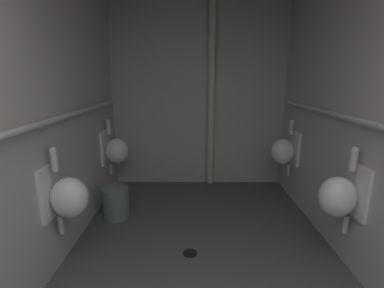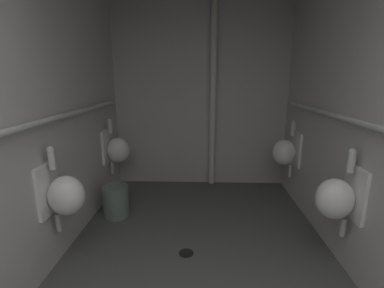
{
  "view_description": "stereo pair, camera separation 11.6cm",
  "coord_description": "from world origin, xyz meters",
  "px_view_note": "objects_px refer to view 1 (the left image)",
  "views": [
    {
      "loc": [
        -0.1,
        -0.14,
        1.63
      ],
      "look_at": [
        -0.09,
        2.82,
        0.89
      ],
      "focal_mm": 25.57,
      "sensor_mm": 36.0,
      "label": 1
    },
    {
      "loc": [
        0.02,
        -0.14,
        1.63
      ],
      "look_at": [
        -0.09,
        2.82,
        0.89
      ],
      "focal_mm": 25.57,
      "sensor_mm": 36.0,
      "label": 2
    }
  ],
  "objects_px": {
    "floor_drain": "(189,253)",
    "waste_bin": "(115,203)",
    "urinal_right_far": "(283,151)",
    "standpipe_back_wall": "(210,98)",
    "urinal_left_mid": "(66,196)",
    "urinal_right_mid": "(339,195)",
    "urinal_left_far": "(114,150)"
  },
  "relations": [
    {
      "from": "floor_drain",
      "to": "waste_bin",
      "type": "relative_size",
      "value": 0.37
    },
    {
      "from": "waste_bin",
      "to": "urinal_right_mid",
      "type": "bearing_deg",
      "value": -22.44
    },
    {
      "from": "urinal_left_far",
      "to": "urinal_right_mid",
      "type": "xyz_separation_m",
      "value": [
        2.24,
        -1.43,
        0.0
      ]
    },
    {
      "from": "urinal_right_far",
      "to": "floor_drain",
      "type": "relative_size",
      "value": 5.39
    },
    {
      "from": "urinal_left_far",
      "to": "standpipe_back_wall",
      "type": "bearing_deg",
      "value": 19.97
    },
    {
      "from": "urinal_left_mid",
      "to": "urinal_right_mid",
      "type": "xyz_separation_m",
      "value": [
        2.24,
        0.01,
        0.0
      ]
    },
    {
      "from": "standpipe_back_wall",
      "to": "waste_bin",
      "type": "distance_m",
      "value": 1.93
    },
    {
      "from": "urinal_right_mid",
      "to": "urinal_left_far",
      "type": "bearing_deg",
      "value": 147.48
    },
    {
      "from": "urinal_left_mid",
      "to": "floor_drain",
      "type": "height_order",
      "value": "urinal_left_mid"
    },
    {
      "from": "urinal_right_mid",
      "to": "urinal_left_mid",
      "type": "bearing_deg",
      "value": -179.66
    },
    {
      "from": "urinal_right_far",
      "to": "standpipe_back_wall",
      "type": "bearing_deg",
      "value": 151.83
    },
    {
      "from": "urinal_left_mid",
      "to": "urinal_right_mid",
      "type": "height_order",
      "value": "same"
    },
    {
      "from": "urinal_right_mid",
      "to": "urinal_right_far",
      "type": "height_order",
      "value": "same"
    },
    {
      "from": "urinal_left_mid",
      "to": "urinal_right_far",
      "type": "height_order",
      "value": "same"
    },
    {
      "from": "urinal_right_far",
      "to": "floor_drain",
      "type": "distance_m",
      "value": 1.86
    },
    {
      "from": "urinal_left_mid",
      "to": "urinal_right_far",
      "type": "xyz_separation_m",
      "value": [
        2.24,
        1.41,
        0.0
      ]
    },
    {
      "from": "urinal_right_far",
      "to": "urinal_left_mid",
      "type": "bearing_deg",
      "value": -147.85
    },
    {
      "from": "urinal_left_far",
      "to": "urinal_right_far",
      "type": "xyz_separation_m",
      "value": [
        2.24,
        -0.03,
        0.0
      ]
    },
    {
      "from": "urinal_left_mid",
      "to": "floor_drain",
      "type": "bearing_deg",
      "value": 10.85
    },
    {
      "from": "urinal_left_mid",
      "to": "urinal_left_far",
      "type": "distance_m",
      "value": 1.44
    },
    {
      "from": "standpipe_back_wall",
      "to": "waste_bin",
      "type": "relative_size",
      "value": 6.92
    },
    {
      "from": "floor_drain",
      "to": "waste_bin",
      "type": "distance_m",
      "value": 1.13
    },
    {
      "from": "urinal_right_far",
      "to": "urinal_right_mid",
      "type": "bearing_deg",
      "value": -90.0
    },
    {
      "from": "urinal_left_far",
      "to": "waste_bin",
      "type": "height_order",
      "value": "urinal_left_far"
    },
    {
      "from": "urinal_right_mid",
      "to": "standpipe_back_wall",
      "type": "relative_size",
      "value": 0.29
    },
    {
      "from": "urinal_left_far",
      "to": "urinal_right_mid",
      "type": "bearing_deg",
      "value": -32.52
    },
    {
      "from": "urinal_right_far",
      "to": "floor_drain",
      "type": "height_order",
      "value": "urinal_right_far"
    },
    {
      "from": "urinal_right_mid",
      "to": "waste_bin",
      "type": "distance_m",
      "value": 2.34
    },
    {
      "from": "urinal_right_far",
      "to": "waste_bin",
      "type": "relative_size",
      "value": 2.0
    },
    {
      "from": "urinal_left_far",
      "to": "urinal_right_far",
      "type": "distance_m",
      "value": 2.24
    },
    {
      "from": "urinal_left_far",
      "to": "standpipe_back_wall",
      "type": "distance_m",
      "value": 1.53
    },
    {
      "from": "floor_drain",
      "to": "waste_bin",
      "type": "height_order",
      "value": "waste_bin"
    }
  ]
}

